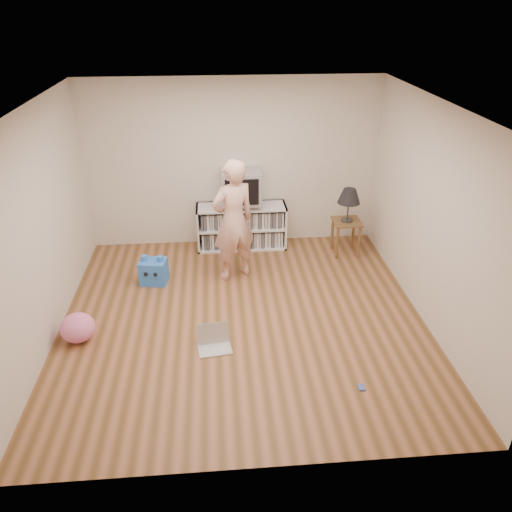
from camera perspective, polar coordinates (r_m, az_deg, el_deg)
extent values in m
plane|color=brown|center=(6.34, -1.51, -7.11)|extent=(4.50, 4.50, 0.00)
cube|color=silver|center=(7.80, -2.67, 10.44)|extent=(4.50, 0.02, 2.60)
cube|color=silver|center=(3.76, 0.39, -10.47)|extent=(4.50, 0.02, 2.60)
cube|color=silver|center=(6.02, -23.60, 2.63)|extent=(0.02, 4.50, 2.60)
cube|color=silver|center=(6.22, 19.55, 4.19)|extent=(0.02, 4.50, 2.60)
cube|color=white|center=(5.30, -1.87, 16.62)|extent=(4.50, 4.50, 0.01)
cube|color=white|center=(8.12, -1.75, 4.02)|extent=(1.40, 0.03, 0.70)
cube|color=white|center=(7.92, -6.62, 3.21)|extent=(0.03, 0.45, 0.70)
cube|color=white|center=(7.99, 3.25, 3.57)|extent=(0.03, 0.45, 0.70)
cube|color=white|center=(8.07, -1.63, 1.24)|extent=(1.40, 0.45, 0.03)
cube|color=white|center=(7.93, -1.67, 3.40)|extent=(1.34, 0.45, 0.03)
cube|color=white|center=(7.80, -1.70, 5.65)|extent=(1.40, 0.45, 0.03)
cube|color=silver|center=(7.93, -1.67, 3.40)|extent=(1.26, 0.36, 0.64)
cube|color=gray|center=(7.78, -1.71, 5.99)|extent=(0.45, 0.35, 0.07)
cube|color=#97979C|center=(7.67, -1.74, 7.96)|extent=(0.60, 0.52, 0.50)
cube|color=black|center=(7.43, -1.62, 7.27)|extent=(0.50, 0.01, 0.40)
cylinder|color=brown|center=(7.69, 9.25, 1.46)|extent=(0.04, 0.04, 0.52)
cylinder|color=brown|center=(7.77, 11.68, 1.55)|extent=(0.04, 0.04, 0.52)
cylinder|color=brown|center=(7.98, 8.70, 2.55)|extent=(0.04, 0.04, 0.52)
cylinder|color=brown|center=(8.07, 11.05, 2.61)|extent=(0.04, 0.04, 0.52)
cube|color=brown|center=(7.76, 10.34, 3.88)|extent=(0.42, 0.42, 0.03)
cylinder|color=#333333|center=(7.75, 10.36, 4.07)|extent=(0.18, 0.18, 0.02)
cylinder|color=#333333|center=(7.68, 10.47, 5.24)|extent=(0.02, 0.02, 0.32)
imported|color=beige|center=(6.84, -2.62, 4.04)|extent=(0.75, 0.64, 1.74)
cube|color=silver|center=(5.84, -4.73, -10.56)|extent=(0.41, 0.31, 0.02)
cube|color=silver|center=(5.87, -4.97, -8.78)|extent=(0.39, 0.13, 0.25)
cube|color=black|center=(5.87, -4.97, -8.78)|extent=(0.34, 0.10, 0.20)
cube|color=#4664BA|center=(5.46, 11.94, -14.48)|extent=(0.07, 0.09, 0.02)
cube|color=blue|center=(7.14, -11.61, -1.75)|extent=(0.40, 0.34, 0.34)
cylinder|color=blue|center=(7.07, -12.66, -0.24)|extent=(0.09, 0.09, 0.08)
cylinder|color=blue|center=(7.01, -10.88, -0.31)|extent=(0.09, 0.09, 0.08)
sphere|color=black|center=(7.02, -12.47, -2.05)|extent=(0.06, 0.06, 0.06)
sphere|color=black|center=(6.98, -11.42, -2.10)|extent=(0.06, 0.06, 0.06)
ellipsoid|color=pink|center=(6.24, -19.71, -7.72)|extent=(0.47, 0.47, 0.34)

